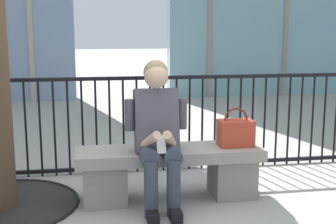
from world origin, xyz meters
The scene contains 5 objects.
ground_plane centered at (0.00, 0.00, 0.00)m, with size 60.00×60.00×0.00m, color #9E9B93.
stone_bench centered at (0.00, 0.00, 0.27)m, with size 1.60×0.44×0.45m.
seated_person_with_phone centered at (-0.12, -0.13, 0.65)m, with size 0.52×0.66×1.21m.
handbag_on_bench centered at (0.58, -0.01, 0.57)m, with size 0.30×0.19×0.34m.
plaza_railing centered at (0.00, 0.80, 0.50)m, with size 8.93×0.04×1.00m.
Camera 1 is at (-0.64, -3.74, 1.46)m, focal length 48.78 mm.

